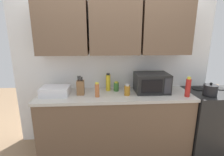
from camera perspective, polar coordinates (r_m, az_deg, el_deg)
name	(u,v)px	position (r m, az deg, el deg)	size (l,w,h in m)	color
wall_back_with_cabinets	(114,45)	(2.52, 0.72, 11.09)	(3.06, 0.38, 2.60)	white
counter_run	(115,122)	(2.61, 1.05, -14.66)	(2.19, 0.63, 0.90)	brown
stove_range	(210,119)	(3.08, 30.46, -12.02)	(0.76, 0.64, 0.91)	black
kettle	(210,90)	(2.69, 30.51, -3.46)	(0.18, 0.18, 0.18)	black
microwave	(152,83)	(2.52, 13.35, -1.57)	(0.48, 0.37, 0.28)	black
dish_rack	(56,91)	(2.48, -18.71, -4.17)	(0.38, 0.30, 0.12)	silver
knife_block	(81,87)	(2.40, -10.69, -3.18)	(0.10, 0.12, 0.27)	brown
bottle_amber_vinegar	(127,90)	(2.34, 5.19, -4.18)	(0.08, 0.08, 0.16)	#AD701E
bottle_spice_jar	(97,90)	(2.28, -5.09, -4.08)	(0.06, 0.06, 0.20)	#BC6638
bottle_red_sauce	(188,87)	(2.49, 24.50, -2.94)	(0.07, 0.07, 0.28)	red
bottle_yellow_mustard	(108,82)	(2.52, -1.33, -1.49)	(0.07, 0.07, 0.26)	gold
bottle_green_oil	(116,87)	(2.51, 1.45, -2.95)	(0.08, 0.08, 0.14)	#386B2D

